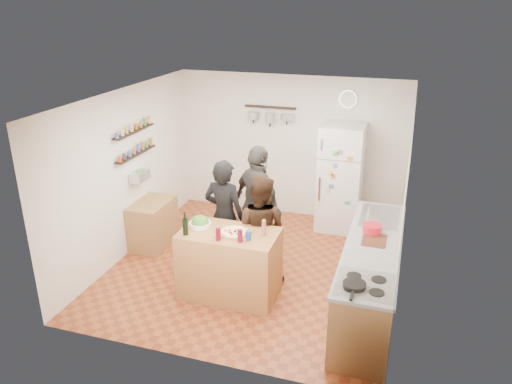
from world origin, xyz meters
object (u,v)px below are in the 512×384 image
(salad_bowl, at_px, (200,224))
(counter_run, at_px, (370,278))
(prep_island, at_px, (230,264))
(wine_bottle, at_px, (185,227))
(salt_canister, at_px, (248,235))
(red_bowl, at_px, (372,228))
(person_center, at_px, (260,229))
(person_back, at_px, (258,205))
(skillet, at_px, (354,285))
(side_table, at_px, (153,224))
(person_left, at_px, (224,216))
(pepper_mill, at_px, (264,229))
(wall_clock, at_px, (348,99))
(fridge, at_px, (340,178))

(salad_bowl, height_order, counter_run, salad_bowl)
(prep_island, bearing_deg, wine_bottle, -156.25)
(salt_canister, height_order, red_bowl, salt_canister)
(salad_bowl, bearing_deg, wine_bottle, -106.50)
(person_center, relative_size, counter_run, 0.58)
(person_back, bearing_deg, skillet, 168.89)
(side_table, bearing_deg, person_left, -14.92)
(salad_bowl, height_order, person_center, person_center)
(salad_bowl, bearing_deg, red_bowl, 12.84)
(pepper_mill, height_order, wall_clock, wall_clock)
(salad_bowl, relative_size, fridge, 0.15)
(salad_bowl, xyz_separation_m, person_left, (0.12, 0.56, -0.11))
(pepper_mill, relative_size, person_center, 0.11)
(person_center, xyz_separation_m, red_bowl, (1.48, 0.05, 0.20))
(prep_island, distance_m, wine_bottle, 0.78)
(wall_clock, bearing_deg, fridge, -90.00)
(red_bowl, bearing_deg, person_left, 178.20)
(person_left, height_order, wall_clock, wall_clock)
(salt_canister, distance_m, person_left, 0.95)
(salad_bowl, bearing_deg, prep_island, -6.79)
(salt_canister, bearing_deg, fridge, 74.32)
(salad_bowl, xyz_separation_m, red_bowl, (2.16, 0.49, 0.03))
(wine_bottle, xyz_separation_m, fridge, (1.54, 2.73, -0.12))
(prep_island, distance_m, wall_clock, 3.47)
(fridge, bearing_deg, salt_canister, -105.68)
(prep_island, height_order, wall_clock, wall_clock)
(prep_island, height_order, counter_run, prep_island)
(red_bowl, bearing_deg, wine_bottle, -161.20)
(pepper_mill, bearing_deg, red_bowl, 20.90)
(person_center, bearing_deg, salt_canister, 100.25)
(prep_island, xyz_separation_m, salt_canister, (0.30, -0.12, 0.51))
(wine_bottle, height_order, salt_canister, wine_bottle)
(prep_island, height_order, pepper_mill, pepper_mill)
(salad_bowl, relative_size, side_table, 0.35)
(person_center, height_order, counter_run, person_center)
(salt_canister, xyz_separation_m, person_back, (-0.23, 1.14, -0.08))
(prep_island, relative_size, salt_canister, 10.72)
(wine_bottle, xyz_separation_m, salt_canister, (0.80, 0.10, -0.05))
(salad_bowl, bearing_deg, salt_canister, -13.28)
(wine_bottle, distance_m, counter_run, 2.40)
(red_bowl, height_order, side_table, red_bowl)
(red_bowl, height_order, fridge, fridge)
(salt_canister, xyz_separation_m, red_bowl, (1.44, 0.66, 0.00))
(prep_island, bearing_deg, red_bowl, 17.32)
(wine_bottle, bearing_deg, fridge, 60.61)
(salad_bowl, height_order, red_bowl, red_bowl)
(counter_run, bearing_deg, wall_clock, 105.92)
(pepper_mill, relative_size, fridge, 0.10)
(skillet, relative_size, fridge, 0.14)
(salt_canister, distance_m, person_center, 0.65)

